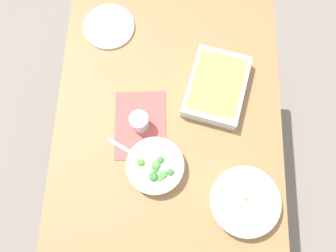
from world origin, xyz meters
The scene contains 10 objects.
ground_plane centered at (0.00, 0.00, 0.00)m, with size 6.00×6.00×0.00m, color slate.
dining_table centered at (0.00, 0.00, 0.65)m, with size 1.20×0.90×0.74m.
placemat centered at (0.00, 0.11, 0.74)m, with size 0.28×0.20×0.00m, color #B24C47.
stew_bowl centered at (-0.28, -0.29, 0.77)m, with size 0.25×0.25×0.06m.
broccoli_bowl centered at (-0.17, 0.04, 0.77)m, with size 0.22×0.22×0.07m.
baking_dish centered at (0.16, -0.19, 0.77)m, with size 0.34×0.28×0.06m.
drink_cup centered at (0.00, 0.11, 0.78)m, with size 0.07×0.07×0.08m.
side_plate centered at (0.44, 0.27, 0.75)m, with size 0.22×0.22×0.01m, color white.
spoon_by_stew centered at (-0.28, -0.24, 0.74)m, with size 0.03×0.18×0.01m.
spoon_by_broccoli centered at (-0.12, 0.13, 0.74)m, with size 0.10×0.16×0.01m.
Camera 1 is at (-0.35, -0.01, 1.95)m, focal length 33.96 mm.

